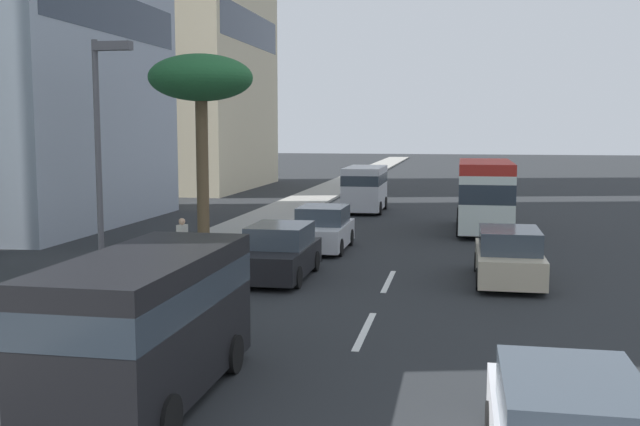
# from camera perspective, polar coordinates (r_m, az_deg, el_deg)

# --- Properties ---
(ground_plane) EXTENTS (198.00, 198.00, 0.00)m
(ground_plane) POSITION_cam_1_polar(r_m,az_deg,el_deg) (34.04, 7.24, -1.20)
(ground_plane) COLOR #26282B
(sidewalk_right) EXTENTS (162.00, 3.01, 0.15)m
(sidewalk_right) POSITION_cam_1_polar(r_m,az_deg,el_deg) (35.25, -4.83, -0.78)
(sidewalk_right) COLOR #9E9B93
(sidewalk_right) RESTS_ON ground_plane
(lane_stripe_mid) EXTENTS (3.20, 0.16, 0.01)m
(lane_stripe_mid) POSITION_cam_1_polar(r_m,az_deg,el_deg) (16.96, 3.47, -9.01)
(lane_stripe_mid) COLOR silver
(lane_stripe_mid) RESTS_ON ground_plane
(lane_stripe_far) EXTENTS (3.20, 0.16, 0.01)m
(lane_stripe_far) POSITION_cam_1_polar(r_m,az_deg,el_deg) (22.31, 5.29, -5.24)
(lane_stripe_far) COLOR silver
(lane_stripe_far) RESTS_ON ground_plane
(car_lead) EXTENTS (4.28, 1.93, 1.62)m
(car_lead) POSITION_cam_1_polar(r_m,az_deg,el_deg) (22.65, -3.17, -3.09)
(car_lead) COLOR black
(car_lead) RESTS_ON ground_plane
(minibus_second) EXTENTS (6.55, 2.39, 3.11)m
(minibus_second) POSITION_cam_1_polar(r_m,az_deg,el_deg) (33.49, 12.55, 1.50)
(minibus_second) COLOR silver
(minibus_second) RESTS_ON ground_plane
(van_third) EXTENTS (5.27, 2.14, 2.48)m
(van_third) POSITION_cam_1_polar(r_m,az_deg,el_deg) (12.79, -13.07, -7.81)
(van_third) COLOR black
(van_third) RESTS_ON ground_plane
(car_fourth) EXTENTS (4.07, 1.94, 1.64)m
(car_fourth) POSITION_cam_1_polar(r_m,az_deg,el_deg) (27.81, 0.19, -1.27)
(car_fourth) COLOR silver
(car_fourth) RESTS_ON ground_plane
(car_fifth) EXTENTS (4.46, 1.93, 1.62)m
(car_fifth) POSITION_cam_1_polar(r_m,az_deg,el_deg) (22.68, 14.29, -3.27)
(car_fifth) COLOR beige
(car_fifth) RESTS_ON ground_plane
(van_seventh) EXTENTS (4.65, 2.12, 2.46)m
(van_seventh) POSITION_cam_1_polar(r_m,az_deg,el_deg) (40.47, 3.48, 2.07)
(van_seventh) COLOR silver
(van_seventh) RESTS_ON ground_plane
(pedestrian_near_lamp) EXTENTS (0.37, 0.31, 1.59)m
(pedestrian_near_lamp) POSITION_cam_1_polar(r_m,az_deg,el_deg) (23.79, -10.53, -2.11)
(pedestrian_near_lamp) COLOR beige
(pedestrian_near_lamp) RESTS_ON sidewalk_right
(palm_tree) EXTENTS (3.89, 3.89, 7.15)m
(palm_tree) POSITION_cam_1_polar(r_m,az_deg,el_deg) (28.47, -9.14, 9.93)
(palm_tree) COLOR brown
(palm_tree) RESTS_ON sidewalk_right
(street_lamp) EXTENTS (0.24, 0.97, 6.42)m
(street_lamp) POSITION_cam_1_polar(r_m,az_deg,el_deg) (18.05, -16.38, 4.98)
(street_lamp) COLOR #4C4C51
(street_lamp) RESTS_ON sidewalk_right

